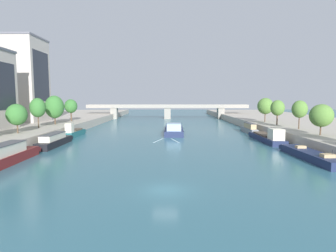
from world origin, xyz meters
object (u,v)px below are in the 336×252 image
(moored_boat_left_end, at_px, (75,132))
(tree_left_far, at_px, (56,107))
(tree_right_past_mid, at_px, (266,106))
(bridge_far, at_px, (168,109))
(tree_right_by_lamp, at_px, (323,116))
(tree_left_second, at_px, (39,108))
(moored_boat_right_end, at_px, (269,137))
(moored_boat_left_downstream, at_px, (4,156))
(tree_right_midway, at_px, (301,109))
(moored_boat_right_midway, at_px, (250,129))
(tree_right_third, at_px, (279,108))
(moored_boat_left_second, at_px, (56,140))
(moored_boat_right_downstream, at_px, (311,155))
(barge_midriver, at_px, (175,129))
(tree_left_past_mid, at_px, (72,106))
(tree_left_distant, at_px, (18,115))

(moored_boat_left_end, bearing_deg, tree_left_far, 139.06)
(tree_left_far, height_order, tree_right_past_mid, tree_left_far)
(tree_right_past_mid, height_order, bridge_far, tree_right_past_mid)
(tree_right_by_lamp, bearing_deg, tree_left_second, 167.89)
(moored_boat_right_end, distance_m, tree_left_far, 53.08)
(tree_left_second, bearing_deg, moored_boat_left_downstream, -74.04)
(bridge_far, bearing_deg, tree_right_midway, -64.76)
(moored_boat_left_end, distance_m, bridge_far, 61.26)
(tree_right_midway, distance_m, bridge_far, 68.61)
(moored_boat_left_end, height_order, moored_boat_right_midway, moored_boat_left_end)
(moored_boat_right_midway, distance_m, tree_right_midway, 14.91)
(moored_boat_left_end, bearing_deg, tree_right_by_lamp, -16.38)
(tree_left_second, xyz_separation_m, tree_right_third, (58.05, 7.27, -0.30))
(moored_boat_left_downstream, relative_size, tree_left_second, 2.26)
(moored_boat_right_end, relative_size, tree_right_by_lamp, 2.76)
(moored_boat_left_downstream, height_order, moored_boat_left_second, moored_boat_left_downstream)
(tree_left_far, xyz_separation_m, tree_right_by_lamp, (57.92, -21.10, -0.93))
(moored_boat_right_downstream, bearing_deg, moored_boat_right_midway, 89.82)
(tree_right_past_mid, bearing_deg, barge_midriver, -166.98)
(barge_midriver, distance_m, tree_right_by_lamp, 35.57)
(moored_boat_left_end, height_order, moored_boat_right_end, moored_boat_left_end)
(tree_left_far, distance_m, tree_left_past_mid, 10.43)
(moored_boat_right_midway, xyz_separation_m, tree_right_past_mid, (6.83, 7.70, 5.79))
(tree_right_midway, bearing_deg, bridge_far, 115.24)
(tree_left_distant, height_order, tree_right_midway, tree_right_midway)
(moored_boat_left_end, bearing_deg, tree_left_second, -161.58)
(tree_right_by_lamp, bearing_deg, tree_left_far, 159.99)
(tree_left_distant, xyz_separation_m, tree_left_second, (-0.45, 9.56, 1.01))
(tree_left_far, relative_size, tree_right_third, 1.18)
(tree_left_distant, bearing_deg, barge_midriver, 32.88)
(moored_boat_left_second, xyz_separation_m, moored_boat_left_end, (-0.67, 13.05, -0.02))
(moored_boat_right_midway, height_order, tree_right_third, tree_right_third)
(barge_midriver, bearing_deg, tree_right_third, -7.01)
(tree_right_third, distance_m, bridge_far, 59.40)
(moored_boat_right_midway, xyz_separation_m, tree_right_midway, (7.46, -11.62, 5.64))
(moored_boat_left_second, height_order, moored_boat_right_midway, moored_boat_right_midway)
(barge_midriver, height_order, tree_right_past_mid, tree_right_past_mid)
(tree_left_past_mid, relative_size, tree_right_midway, 1.03)
(moored_boat_left_downstream, height_order, tree_left_distant, tree_left_distant)
(moored_boat_left_end, bearing_deg, tree_right_third, 5.43)
(moored_boat_right_midway, bearing_deg, moored_boat_left_end, -171.54)
(tree_right_by_lamp, xyz_separation_m, tree_right_midway, (0.75, 9.88, 0.78))
(tree_left_far, xyz_separation_m, tree_right_past_mid, (58.04, 8.10, 0.01))
(moored_boat_left_downstream, height_order, tree_right_past_mid, tree_right_past_mid)
(moored_boat_left_downstream, xyz_separation_m, tree_left_far, (-7.12, 34.45, 5.69))
(tree_left_distant, distance_m, tree_left_past_mid, 28.61)
(tree_right_past_mid, bearing_deg, tree_left_past_mid, 177.70)
(tree_right_by_lamp, bearing_deg, tree_left_past_mid, 151.22)
(tree_left_distant, height_order, tree_left_past_mid, tree_left_past_mid)
(moored_boat_left_downstream, relative_size, tree_right_midway, 2.44)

